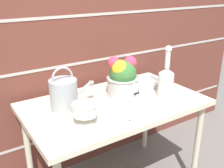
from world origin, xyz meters
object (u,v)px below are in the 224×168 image
(crystal_pedestal_bowl, at_px, (85,110))
(figurine_vase, at_px, (135,99))
(watering_can, at_px, (64,94))
(flower_planter, at_px, (123,77))
(glass_decanter, at_px, (166,80))
(wire_tray, at_px, (145,85))

(crystal_pedestal_bowl, relative_size, figurine_vase, 0.86)
(crystal_pedestal_bowl, distance_m, figurine_vase, 0.35)
(watering_can, bearing_deg, crystal_pedestal_bowl, -83.47)
(crystal_pedestal_bowl, bearing_deg, flower_planter, 28.03)
(crystal_pedestal_bowl, bearing_deg, figurine_vase, -2.48)
(figurine_vase, bearing_deg, glass_decanter, 9.50)
(watering_can, distance_m, crystal_pedestal_bowl, 0.24)
(crystal_pedestal_bowl, relative_size, flower_planter, 0.54)
(watering_can, xyz_separation_m, figurine_vase, (0.37, -0.25, -0.03))
(watering_can, relative_size, wire_tray, 1.17)
(figurine_vase, bearing_deg, flower_planter, 72.77)
(wire_tray, bearing_deg, glass_decanter, -90.10)
(crystal_pedestal_bowl, xyz_separation_m, figurine_vase, (0.35, -0.02, -0.01))
(flower_planter, bearing_deg, figurine_vase, -107.23)
(glass_decanter, height_order, wire_tray, glass_decanter)
(glass_decanter, relative_size, figurine_vase, 2.06)
(flower_planter, xyz_separation_m, wire_tray, (0.25, 0.04, -0.12))
(watering_can, height_order, crystal_pedestal_bowl, watering_can)
(wire_tray, bearing_deg, flower_planter, -171.05)
(wire_tray, bearing_deg, watering_can, -177.47)
(flower_planter, relative_size, figurine_vase, 1.61)
(glass_decanter, bearing_deg, wire_tray, 89.90)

